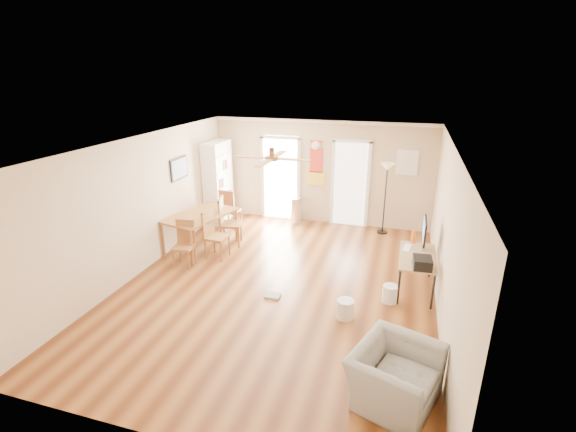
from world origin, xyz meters
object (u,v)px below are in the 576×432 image
(dining_table, at_px, (201,231))
(bookshelf, at_px, (218,182))
(dining_chair_right_a, at_px, (231,222))
(trash_can, at_px, (296,210))
(torchiere_lamp, at_px, (385,199))
(dining_chair_near, at_px, (183,245))
(dining_chair_right_b, at_px, (217,235))
(dining_chair_far, at_px, (231,208))
(wastebasket_a, at_px, (345,309))
(armchair, at_px, (395,375))
(wastebasket_b, at_px, (390,294))
(printer, at_px, (422,263))
(computer_desk, at_px, (416,273))

(dining_table, bearing_deg, bookshelf, 102.34)
(dining_chair_right_a, relative_size, trash_can, 1.61)
(dining_table, relative_size, torchiere_lamp, 0.92)
(bookshelf, xyz_separation_m, dining_chair_near, (0.46, -2.60, -0.57))
(dining_chair_right_b, relative_size, dining_chair_far, 1.03)
(dining_chair_far, relative_size, wastebasket_a, 3.12)
(armchair, bearing_deg, dining_table, 71.84)
(bookshelf, relative_size, dining_chair_right_b, 2.02)
(bookshelf, distance_m, wastebasket_b, 5.39)
(dining_chair_right_b, height_order, armchair, dining_chair_right_b)
(wastebasket_a, bearing_deg, printer, 35.32)
(dining_chair_far, height_order, computer_desk, dining_chair_far)
(bookshelf, relative_size, dining_chair_far, 2.08)
(printer, bearing_deg, dining_table, 163.31)
(dining_chair_right_b, height_order, dining_chair_far, dining_chair_right_b)
(dining_chair_far, height_order, wastebasket_a, dining_chair_far)
(trash_can, bearing_deg, dining_chair_near, -116.68)
(dining_chair_far, distance_m, torchiere_lamp, 3.75)
(dining_table, xyz_separation_m, dining_chair_near, (0.08, -0.89, 0.07))
(dining_chair_far, bearing_deg, dining_table, 89.73)
(torchiere_lamp, xyz_separation_m, computer_desk, (0.76, -2.60, -0.52))
(printer, bearing_deg, dining_chair_right_a, 156.86)
(dining_chair_near, distance_m, wastebasket_a, 3.53)
(computer_desk, relative_size, wastebasket_a, 3.92)
(torchiere_lamp, relative_size, printer, 4.97)
(dining_chair_far, bearing_deg, trash_can, -148.31)
(dining_chair_right_a, relative_size, wastebasket_b, 3.61)
(armchair, bearing_deg, trash_can, 45.97)
(dining_chair_right_a, distance_m, wastebasket_b, 3.90)
(dining_chair_right_b, distance_m, wastebasket_a, 3.30)
(dining_chair_near, relative_size, computer_desk, 0.75)
(computer_desk, bearing_deg, bookshelf, 155.22)
(bookshelf, relative_size, dining_table, 1.31)
(trash_can, distance_m, wastebasket_b, 4.11)
(torchiere_lamp, bearing_deg, dining_chair_right_a, -152.69)
(wastebasket_a, bearing_deg, torchiere_lamp, 85.50)
(dining_chair_far, bearing_deg, printer, 156.69)
(torchiere_lamp, xyz_separation_m, wastebasket_a, (-0.30, -3.84, -0.70))
(dining_table, height_order, dining_chair_right_a, dining_chair_right_a)
(trash_can, relative_size, armchair, 0.65)
(dining_chair_right_a, height_order, armchair, dining_chair_right_a)
(dining_chair_right_a, height_order, dining_chair_right_b, dining_chair_right_a)
(bookshelf, relative_size, torchiere_lamp, 1.20)
(dining_chair_right_b, relative_size, trash_can, 1.51)
(dining_table, height_order, armchair, dining_table)
(dining_chair_right_b, height_order, wastebasket_a, dining_chair_right_b)
(trash_can, distance_m, printer, 4.35)
(printer, bearing_deg, dining_chair_right_b, 166.22)
(printer, bearing_deg, computer_desk, 93.42)
(dining_chair_far, xyz_separation_m, printer, (4.49, -2.36, 0.26))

